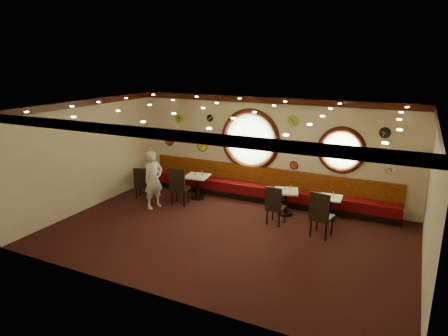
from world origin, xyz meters
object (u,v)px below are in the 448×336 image
condiment_c_salt (285,188)px  condiment_b_pepper (196,174)px  table_a (148,179)px  condiment_d_bottle (334,194)px  chair_c (275,203)px  condiment_a_salt (145,169)px  condiment_a_pepper (147,169)px  condiment_b_salt (195,173)px  condiment_c_pepper (285,189)px  condiment_d_pepper (333,196)px  condiment_a_bottle (151,168)px  waiter (153,180)px  condiment_d_salt (330,194)px  chair_d (321,212)px  table_c (286,199)px  condiment_c_bottle (291,187)px  chair_a (142,181)px  chair_b (179,184)px  table_b (197,184)px  condiment_b_bottle (202,173)px

condiment_c_salt → condiment_b_pepper: 2.89m
table_a → condiment_d_bottle: 6.02m
chair_c → condiment_a_salt: bearing=177.2°
condiment_a_pepper → chair_c: bearing=-9.5°
condiment_b_salt → condiment_c_pepper: condiment_b_salt is taller
condiment_b_salt → condiment_a_pepper: bearing=-174.2°
condiment_a_salt → condiment_d_pepper: condiment_a_salt is taller
chair_c → condiment_c_salt: bearing=97.0°
condiment_a_bottle → waiter: (0.96, -1.17, 0.06)m
condiment_d_salt → condiment_c_pepper: bearing=-166.3°
condiment_a_pepper → condiment_a_bottle: size_ratio=0.57×
condiment_c_salt → chair_d: bearing=-40.5°
table_a → waiter: size_ratio=0.45×
table_c → condiment_d_bottle: 1.32m
table_c → condiment_b_salt: 3.05m
condiment_c_bottle → chair_a: bearing=-170.0°
chair_b → table_c: bearing=3.5°
table_b → condiment_a_pepper: bearing=-176.3°
chair_b → chair_d: chair_d is taller
waiter → table_c: bearing=-52.3°
chair_b → condiment_d_bottle: size_ratio=4.84×
condiment_c_salt → condiment_c_bottle: size_ratio=0.59×
chair_a → condiment_b_pepper: (1.55, 0.72, 0.23)m
condiment_b_bottle → table_a: bearing=-174.1°
condiment_d_salt → condiment_b_pepper: bearing=-176.6°
table_b → condiment_a_pepper: (-1.84, -0.12, 0.28)m
condiment_c_salt → condiment_c_bottle: 0.18m
table_b → condiment_a_pepper: condiment_a_pepper is taller
table_c → condiment_b_salt: size_ratio=8.30×
chair_c → condiment_a_pepper: chair_c is taller
condiment_c_salt → condiment_c_bottle: bearing=30.8°
chair_c → condiment_a_pepper: 4.79m
table_c → chair_d: size_ratio=1.12×
table_c → chair_b: bearing=-167.6°
table_c → condiment_a_bottle: (-4.66, 0.02, 0.34)m
condiment_b_bottle → condiment_d_bottle: 4.06m
table_b → table_c: bearing=-1.6°
table_a → condiment_c_bottle: bearing=2.0°
condiment_c_bottle → waiter: size_ratio=0.09×
condiment_a_bottle → chair_a: bearing=-77.6°
condiment_a_salt → condiment_b_salt: size_ratio=1.04×
condiment_b_salt → condiment_c_pepper: bearing=-3.1°
table_a → chair_c: (4.69, -0.77, 0.16)m
condiment_d_salt → condiment_c_salt: bearing=-168.6°
table_a → chair_b: size_ratio=1.06×
table_b → condiment_d_bottle: (4.20, 0.19, 0.25)m
condiment_c_salt → condiment_a_bottle: bearing=-179.9°
chair_b → chair_c: 3.09m
chair_a → chair_b: chair_b is taller
condiment_c_salt → condiment_d_salt: bearing=11.4°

